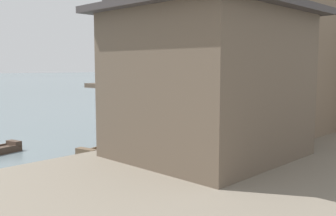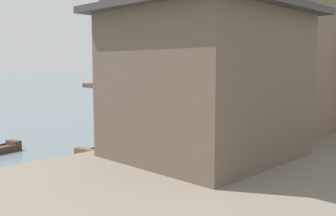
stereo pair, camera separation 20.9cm
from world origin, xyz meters
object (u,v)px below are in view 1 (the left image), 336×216
house_waterfront_nearest (207,75)px  house_waterfront_second (276,46)px  boat_moored_second (217,103)px  boat_upstream_distant (247,99)px  boat_crossing_west (291,116)px  boat_moored_far (324,111)px  boat_midriver_upstream (207,137)px  boat_midriver_drifting (117,146)px

house_waterfront_nearest → house_waterfront_second: house_waterfront_second is taller
boat_moored_second → boat_upstream_distant: (-0.45, 6.79, 0.07)m
boat_crossing_west → house_waterfront_nearest: bearing=-72.9°
boat_crossing_west → boat_moored_far: bearing=86.5°
boat_moored_far → boat_upstream_distant: bearing=153.3°
house_waterfront_nearest → house_waterfront_second: 6.38m
boat_moored_far → boat_midriver_upstream: size_ratio=1.16×
house_waterfront_second → boat_upstream_distant: bearing=125.2°
boat_moored_second → boat_crossing_west: bearing=-24.2°
boat_moored_far → boat_upstream_distant: 13.43m
boat_moored_far → boat_upstream_distant: (-12.00, 6.04, 0.02)m
boat_upstream_distant → boat_crossing_west: (11.64, -11.82, 0.03)m
house_waterfront_second → boat_moored_far: bearing=104.5°
boat_midriver_upstream → boat_upstream_distant: 26.35m
boat_upstream_distant → boat_midriver_upstream: bearing=-62.4°
boat_midriver_drifting → boat_midriver_upstream: 5.91m
boat_midriver_drifting → boat_midriver_upstream: boat_midriver_drifting is taller
boat_crossing_west → boat_upstream_distant: bearing=134.6°
boat_moored_second → boat_moored_far: boat_moored_far is taller
boat_midriver_drifting → boat_upstream_distant: bearing=111.0°
boat_moored_second → house_waterfront_second: 23.54m
boat_moored_second → boat_midriver_upstream: bearing=-54.6°
boat_crossing_west → house_waterfront_second: size_ratio=0.54×
boat_moored_second → house_waterfront_nearest: bearing=-53.8°
boat_midriver_drifting → house_waterfront_second: 9.28m
house_waterfront_nearest → boat_midriver_upstream: bearing=128.3°
boat_midriver_drifting → house_waterfront_second: (5.26, 5.88, 4.90)m
boat_midriver_drifting → house_waterfront_nearest: (5.89, -0.33, 3.59)m
boat_moored_second → boat_upstream_distant: bearing=93.8°
boat_moored_far → house_waterfront_nearest: house_waterfront_nearest is taller
boat_moored_second → boat_midriver_upstream: (11.77, -16.55, 0.01)m
boat_upstream_distant → boat_crossing_west: size_ratio=0.75×
boat_moored_second → boat_moored_far: (11.54, 0.74, 0.05)m
boat_midriver_drifting → boat_midriver_upstream: size_ratio=1.15×
boat_moored_far → boat_midriver_drifting: size_ratio=1.01×
boat_midriver_upstream → boat_crossing_west: boat_crossing_west is taller
boat_moored_far → boat_midriver_upstream: 17.30m
boat_crossing_west → boat_moored_second: bearing=155.8°
boat_moored_second → boat_midriver_drifting: size_ratio=1.24×
boat_moored_far → boat_midriver_drifting: bearing=-92.0°
boat_upstream_distant → boat_moored_second: bearing=-86.2°
boat_midriver_upstream → boat_moored_second: bearing=125.4°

